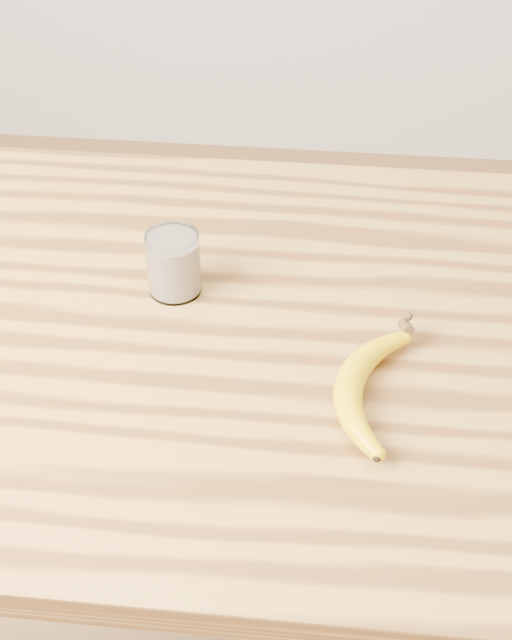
# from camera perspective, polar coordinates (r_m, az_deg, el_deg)

# --- Properties ---
(table) EXTENTS (1.20, 0.80, 0.90)m
(table) POSITION_cam_1_polar(r_m,az_deg,el_deg) (1.20, 5.89, -5.49)
(table) COLOR #A27334
(table) RESTS_ON ground
(smoothie_glass) EXTENTS (0.07, 0.07, 0.09)m
(smoothie_glass) POSITION_cam_1_polar(r_m,az_deg,el_deg) (1.15, -5.29, 3.61)
(smoothie_glass) COLOR white
(smoothie_glass) RESTS_ON table
(banana) EXTENTS (0.15, 0.30, 0.03)m
(banana) POSITION_cam_1_polar(r_m,az_deg,el_deg) (1.02, 5.96, -4.07)
(banana) COLOR #DEB103
(banana) RESTS_ON table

